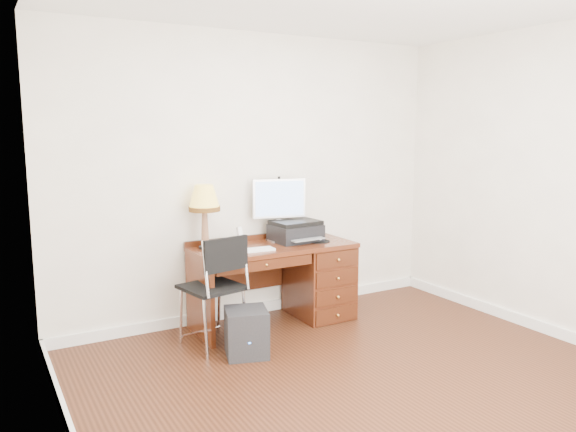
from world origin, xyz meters
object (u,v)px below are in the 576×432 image
desk (303,276)px  chair (215,281)px  printer (296,231)px  equipment_box (246,332)px  phone (240,242)px  leg_lamp (204,202)px  monitor (279,202)px

desk → chair: size_ratio=1.56×
desk → printer: 0.44m
printer → equipment_box: (-0.82, -0.62, -0.66)m
desk → phone: size_ratio=7.78×
phone → leg_lamp: bearing=137.0°
phone → chair: 0.56m
leg_lamp → equipment_box: bearing=-85.7°
desk → printer: (-0.05, 0.06, 0.43)m
desk → equipment_box: (-0.87, -0.56, -0.22)m
printer → chair: bearing=-163.1°
leg_lamp → chair: leg_lamp is taller
chair → equipment_box: 0.49m
monitor → equipment_box: (-0.70, -0.74, -0.93)m
monitor → chair: size_ratio=0.62×
monitor → phone: monitor is taller
chair → equipment_box: chair is taller
printer → phone: 0.60m
desk → equipment_box: size_ratio=3.92×
printer → equipment_box: bearing=-146.7°
desk → chair: 1.09m
monitor → printer: (0.12, -0.12, -0.27)m
leg_lamp → equipment_box: (0.05, -0.73, -0.98)m
leg_lamp → equipment_box: 1.22m
monitor → equipment_box: bearing=-120.8°
desk → leg_lamp: leg_lamp is taller
leg_lamp → desk: bearing=-10.2°
desk → monitor: 0.75m
desk → leg_lamp: (-0.92, 0.17, 0.76)m
equipment_box → desk: bearing=50.1°
printer → phone: bearing=179.2°
monitor → leg_lamp: monitor is taller
printer → leg_lamp: bearing=168.9°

